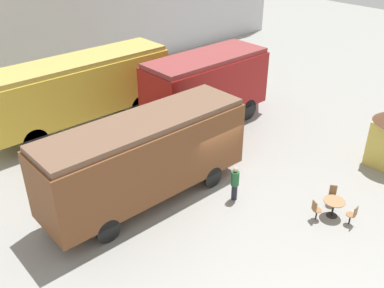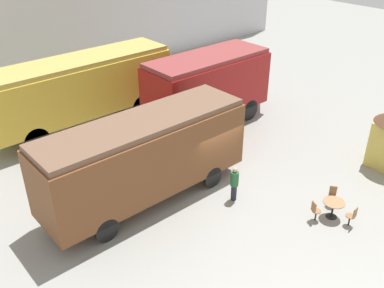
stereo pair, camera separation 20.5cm
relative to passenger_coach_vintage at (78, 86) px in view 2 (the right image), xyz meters
name	(u,v)px [view 2 (the right image)]	position (x,y,z in m)	size (l,w,h in m)	color
ground_plane	(215,180)	(1.75, -8.81, -2.30)	(80.00, 80.00, 0.00)	gray
backdrop_wall	(46,17)	(1.75, 7.07, 2.20)	(44.00, 0.15, 9.00)	silver
passenger_coach_vintage	(78,86)	(0.00, 0.00, 0.00)	(10.47, 2.66, 3.80)	gold
streamlined_locomotive	(216,81)	(6.08, -4.29, 0.00)	(8.58, 2.78, 3.90)	maroon
passenger_coach_wooden	(145,154)	(-1.31, -7.91, -0.18)	(8.78, 2.53, 3.65)	brown
cafe_table_near	(333,205)	(3.43, -13.71, -1.74)	(0.84, 0.84, 0.72)	black
cafe_chair_0	(352,215)	(3.50, -14.50, -1.79)	(0.36, 0.36, 0.87)	black
cafe_chair_1	(332,195)	(4.08, -13.26, -1.79)	(0.40, 0.40, 0.87)	black
cafe_chair_2	(315,210)	(2.72, -13.37, -1.79)	(0.40, 0.38, 0.87)	black
visitor_person	(234,183)	(1.34, -10.36, -1.46)	(0.34, 0.34, 1.56)	#262633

